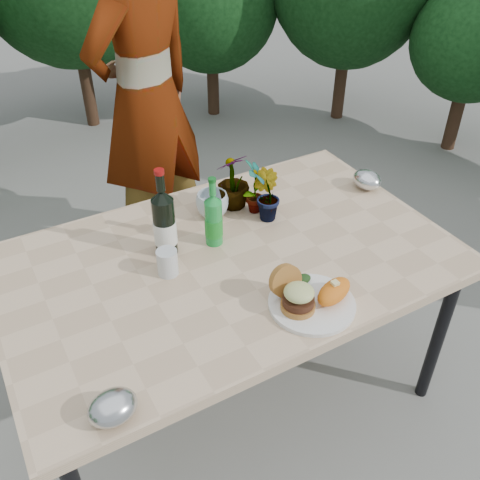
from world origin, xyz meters
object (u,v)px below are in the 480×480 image
patio_table (229,270)px  dinner_plate (312,304)px  wine_bottle (164,224)px  person (146,100)px

patio_table → dinner_plate: dinner_plate is taller
patio_table → wine_bottle: bearing=142.3°
dinner_plate → person: person is taller
dinner_plate → person: size_ratio=0.15×
dinner_plate → person: bearing=89.1°
patio_table → wine_bottle: 0.29m
wine_bottle → person: size_ratio=0.18×
person → patio_table: bearing=59.6°
patio_table → person: size_ratio=0.87×
wine_bottle → person: person is taller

